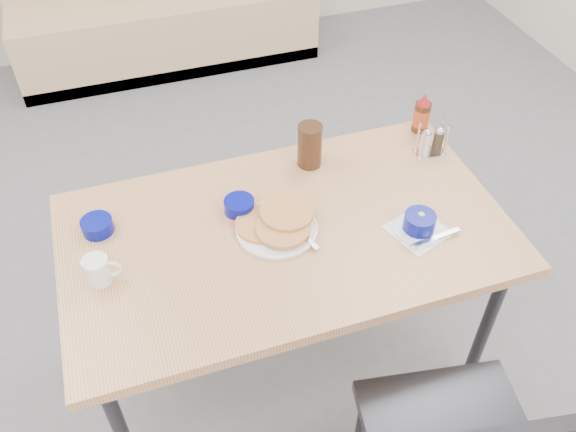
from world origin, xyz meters
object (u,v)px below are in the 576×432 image
object	(u,v)px
creamer_bowl	(97,226)
syrup_bottle	(422,115)
coffee_mug	(99,270)
butter_bowl	(239,206)
pancake_plate	(277,225)
condiment_caddy	(431,143)
amber_tumbler	(310,145)
booth_bench	(163,7)
dining_table	(286,243)
grits_setting	(419,224)

from	to	relation	value
creamer_bowl	syrup_bottle	distance (m)	1.21
coffee_mug	butter_bowl	bearing A→B (deg)	18.40
pancake_plate	condiment_caddy	world-z (taller)	condiment_caddy
coffee_mug	butter_bowl	size ratio (longest dim) A/B	1.10
butter_bowl	amber_tumbler	world-z (taller)	amber_tumbler
creamer_bowl	butter_bowl	distance (m)	0.45
booth_bench	butter_bowl	bearing A→B (deg)	-92.75
coffee_mug	syrup_bottle	bearing A→B (deg)	16.64
creamer_bowl	butter_bowl	world-z (taller)	same
creamer_bowl	coffee_mug	bearing A→B (deg)	-93.53
amber_tumbler	condiment_caddy	world-z (taller)	amber_tumbler
dining_table	syrup_bottle	size ratio (longest dim) A/B	8.84
dining_table	amber_tumbler	size ratio (longest dim) A/B	8.76
booth_bench	pancake_plate	size ratio (longest dim) A/B	7.34
booth_bench	grits_setting	world-z (taller)	booth_bench
amber_tumbler	syrup_bottle	xyz separation A→B (m)	(0.46, 0.05, -0.01)
coffee_mug	condiment_caddy	xyz separation A→B (m)	(1.19, 0.23, 0.00)
creamer_bowl	butter_bowl	size ratio (longest dim) A/B	1.00
grits_setting	syrup_bottle	world-z (taller)	syrup_bottle
dining_table	syrup_bottle	xyz separation A→B (m)	(0.64, 0.34, 0.13)
creamer_bowl	condiment_caddy	size ratio (longest dim) A/B	0.79
dining_table	syrup_bottle	world-z (taller)	syrup_bottle
pancake_plate	syrup_bottle	bearing A→B (deg)	26.30
coffee_mug	grits_setting	size ratio (longest dim) A/B	0.49
booth_bench	grits_setting	size ratio (longest dim) A/B	8.55
grits_setting	amber_tumbler	xyz separation A→B (m)	(-0.21, 0.42, 0.05)
grits_setting	booth_bench	bearing A→B (deg)	98.37
dining_table	grits_setting	xyz separation A→B (m)	(0.39, -0.14, 0.09)
amber_tumbler	condiment_caddy	distance (m)	0.44
grits_setting	syrup_bottle	bearing A→B (deg)	62.55
butter_bowl	syrup_bottle	xyz separation A→B (m)	(0.76, 0.21, 0.05)
booth_bench	butter_bowl	world-z (taller)	booth_bench
coffee_mug	amber_tumbler	size ratio (longest dim) A/B	0.68
amber_tumbler	syrup_bottle	distance (m)	0.46
dining_table	pancake_plate	bearing A→B (deg)	155.39
syrup_bottle	pancake_plate	bearing A→B (deg)	-153.70
creamer_bowl	amber_tumbler	xyz separation A→B (m)	(0.74, 0.10, 0.06)
pancake_plate	amber_tumbler	world-z (taller)	amber_tumbler
booth_bench	dining_table	bearing A→B (deg)	-90.00
butter_bowl	dining_table	bearing A→B (deg)	-48.36
dining_table	grits_setting	bearing A→B (deg)	-19.04
syrup_bottle	condiment_caddy	bearing A→B (deg)	-101.48
pancake_plate	creamer_bowl	xyz separation A→B (m)	(-0.54, 0.17, 0.00)
pancake_plate	condiment_caddy	size ratio (longest dim) A/B	2.06
creamer_bowl	amber_tumbler	distance (m)	0.75
dining_table	creamer_bowl	world-z (taller)	creamer_bowl
creamer_bowl	condiment_caddy	xyz separation A→B (m)	(1.17, 0.02, 0.02)
coffee_mug	condiment_caddy	size ratio (longest dim) A/B	0.86
coffee_mug	creamer_bowl	world-z (taller)	coffee_mug
butter_bowl	coffee_mug	bearing A→B (deg)	-161.60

